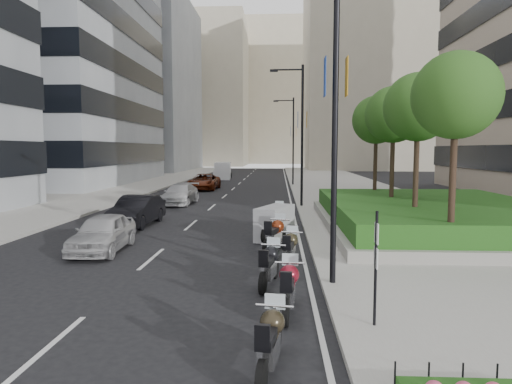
# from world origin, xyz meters

# --- Properties ---
(ground) EXTENTS (160.00, 160.00, 0.00)m
(ground) POSITION_xyz_m (0.00, 0.00, 0.00)
(ground) COLOR black
(ground) RESTS_ON ground
(sidewalk_right) EXTENTS (10.00, 100.00, 0.15)m
(sidewalk_right) POSITION_xyz_m (9.00, 30.00, 0.07)
(sidewalk_right) COLOR #9E9B93
(sidewalk_right) RESTS_ON ground
(sidewalk_left) EXTENTS (8.00, 100.00, 0.15)m
(sidewalk_left) POSITION_xyz_m (-12.00, 30.00, 0.07)
(sidewalk_left) COLOR #9E9B93
(sidewalk_left) RESTS_ON ground
(lane_edge) EXTENTS (0.12, 100.00, 0.01)m
(lane_edge) POSITION_xyz_m (3.70, 30.00, 0.01)
(lane_edge) COLOR silver
(lane_edge) RESTS_ON ground
(lane_centre) EXTENTS (0.12, 100.00, 0.01)m
(lane_centre) POSITION_xyz_m (-1.50, 30.00, 0.01)
(lane_centre) COLOR silver
(lane_centre) RESTS_ON ground
(building_grey_far) EXTENTS (22.00, 26.00, 30.00)m
(building_grey_far) POSITION_xyz_m (-24.00, 70.00, 15.00)
(building_grey_far) COLOR gray
(building_grey_far) RESTS_ON ground
(building_cream_right) EXTENTS (28.00, 24.00, 36.00)m
(building_cream_right) POSITION_xyz_m (22.00, 80.00, 18.00)
(building_cream_right) COLOR #B7AD93
(building_cream_right) RESTS_ON ground
(building_cream_left) EXTENTS (26.00, 24.00, 34.00)m
(building_cream_left) POSITION_xyz_m (-18.00, 100.00, 17.00)
(building_cream_left) COLOR #B7AD93
(building_cream_left) RESTS_ON ground
(building_cream_centre) EXTENTS (30.00, 24.00, 38.00)m
(building_cream_centre) POSITION_xyz_m (2.00, 120.00, 19.00)
(building_cream_centre) COLOR #B7AD93
(building_cream_centre) RESTS_ON ground
(planter) EXTENTS (10.00, 14.00, 0.40)m
(planter) POSITION_xyz_m (10.00, 10.00, 0.35)
(planter) COLOR gray
(planter) RESTS_ON sidewalk_right
(hedge) EXTENTS (9.40, 13.40, 0.80)m
(hedge) POSITION_xyz_m (10.00, 10.00, 0.95)
(hedge) COLOR #274C15
(hedge) RESTS_ON planter
(tree_0) EXTENTS (2.80, 2.80, 6.30)m
(tree_0) POSITION_xyz_m (8.50, 4.00, 5.42)
(tree_0) COLOR #332319
(tree_0) RESTS_ON planter
(tree_1) EXTENTS (2.80, 2.80, 6.30)m
(tree_1) POSITION_xyz_m (8.50, 8.00, 5.42)
(tree_1) COLOR #332319
(tree_1) RESTS_ON planter
(tree_2) EXTENTS (2.80, 2.80, 6.30)m
(tree_2) POSITION_xyz_m (8.50, 12.00, 5.42)
(tree_2) COLOR #332319
(tree_2) RESTS_ON planter
(tree_3) EXTENTS (2.80, 2.80, 6.30)m
(tree_3) POSITION_xyz_m (8.50, 16.00, 5.42)
(tree_3) COLOR #332319
(tree_3) RESTS_ON planter
(lamp_post_0) EXTENTS (2.34, 0.45, 9.00)m
(lamp_post_0) POSITION_xyz_m (4.14, 1.00, 5.07)
(lamp_post_0) COLOR black
(lamp_post_0) RESTS_ON ground
(lamp_post_1) EXTENTS (2.34, 0.45, 9.00)m
(lamp_post_1) POSITION_xyz_m (4.14, 18.00, 5.07)
(lamp_post_1) COLOR black
(lamp_post_1) RESTS_ON ground
(lamp_post_2) EXTENTS (2.34, 0.45, 9.00)m
(lamp_post_2) POSITION_xyz_m (4.14, 36.00, 5.07)
(lamp_post_2) COLOR black
(lamp_post_2) RESTS_ON ground
(parking_sign) EXTENTS (0.06, 0.32, 2.50)m
(parking_sign) POSITION_xyz_m (4.80, -2.00, 1.46)
(parking_sign) COLOR black
(parking_sign) RESTS_ON ground
(motorcycle_0) EXTENTS (0.67, 2.02, 1.01)m
(motorcycle_0) POSITION_xyz_m (2.70, -3.79, 0.54)
(motorcycle_0) COLOR black
(motorcycle_0) RESTS_ON ground
(motorcycle_1) EXTENTS (0.72, 2.15, 1.07)m
(motorcycle_1) POSITION_xyz_m (3.07, -0.99, 0.57)
(motorcycle_1) COLOR black
(motorcycle_1) RESTS_ON ground
(motorcycle_2) EXTENTS (0.72, 2.11, 1.06)m
(motorcycle_2) POSITION_xyz_m (2.60, 1.09, 0.57)
(motorcycle_2) COLOR black
(motorcycle_2) RESTS_ON ground
(motorcycle_3) EXTENTS (0.70, 2.10, 1.05)m
(motorcycle_3) POSITION_xyz_m (3.20, 3.16, 0.56)
(motorcycle_3) COLOR black
(motorcycle_3) RESTS_ON ground
(motorcycle_4) EXTENTS (0.98, 2.21, 1.14)m
(motorcycle_4) POSITION_xyz_m (2.72, 5.30, 0.61)
(motorcycle_4) COLOR black
(motorcycle_4) RESTS_ON ground
(motorcycle_5) EXTENTS (1.71, 2.47, 1.39)m
(motorcycle_5) POSITION_xyz_m (2.68, 7.52, 0.69)
(motorcycle_5) COLOR black
(motorcycle_5) RESTS_ON ground
(motorcycle_6) EXTENTS (0.74, 2.22, 1.10)m
(motorcycle_6) POSITION_xyz_m (2.81, 9.79, 0.59)
(motorcycle_6) COLOR black
(motorcycle_6) RESTS_ON ground
(car_a) EXTENTS (1.79, 4.11, 1.38)m
(car_a) POSITION_xyz_m (-3.60, 5.05, 0.69)
(car_a) COLOR #B1B1B3
(car_a) RESTS_ON ground
(car_b) EXTENTS (1.78, 4.53, 1.47)m
(car_b) POSITION_xyz_m (-4.11, 10.72, 0.73)
(car_b) COLOR black
(car_b) RESTS_ON ground
(car_c) EXTENTS (2.15, 4.81, 1.37)m
(car_c) POSITION_xyz_m (-3.92, 19.61, 0.68)
(car_c) COLOR silver
(car_c) RESTS_ON ground
(car_d) EXTENTS (2.60, 5.39, 1.48)m
(car_d) POSITION_xyz_m (-4.11, 30.82, 0.74)
(car_d) COLOR #591D0A
(car_d) RESTS_ON ground
(delivery_van) EXTENTS (2.31, 5.20, 2.12)m
(delivery_van) POSITION_xyz_m (-4.28, 46.37, 0.99)
(delivery_van) COLOR white
(delivery_van) RESTS_ON ground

